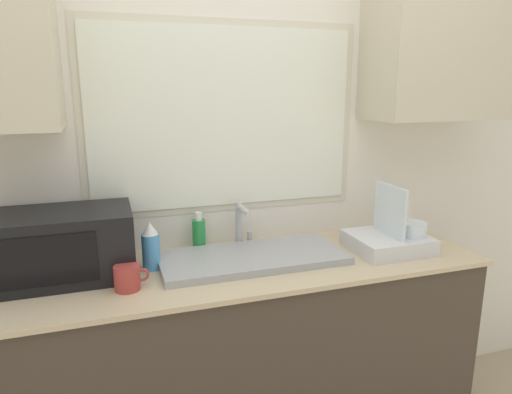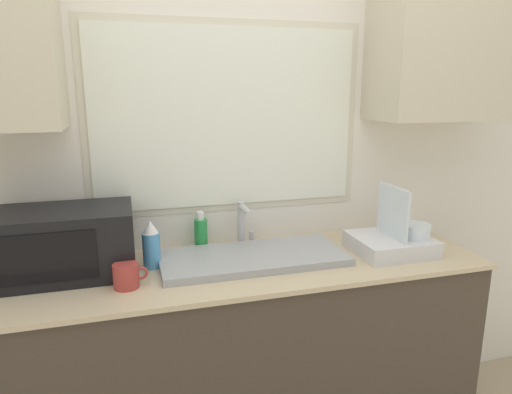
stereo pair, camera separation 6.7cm
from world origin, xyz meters
name	(u,v)px [view 2 (the right image)]	position (x,y,z in m)	size (l,w,h in m)	color
countertop	(246,363)	(0.00, 0.28, 0.46)	(1.96, 0.59, 0.91)	#42382D
wall_back	(229,126)	(0.00, 0.54, 1.44)	(6.00, 0.38, 2.60)	silver
sink_basin	(253,257)	(0.04, 0.30, 0.93)	(0.75, 0.34, 0.03)	#9EA0A5
faucet	(243,221)	(0.04, 0.47, 1.03)	(0.08, 0.17, 0.20)	#B7B7BC
microwave	(64,243)	(-0.68, 0.36, 1.04)	(0.51, 0.31, 0.25)	black
dish_rack	(394,240)	(0.65, 0.23, 0.96)	(0.32, 0.28, 0.29)	silver
spray_bottle	(151,245)	(-0.36, 0.34, 1.00)	(0.07, 0.07, 0.19)	#4C99D8
soap_bottle	(201,233)	(-0.14, 0.50, 0.99)	(0.06, 0.06, 0.17)	#268C3F
mug_near_sink	(126,276)	(-0.46, 0.18, 0.96)	(0.12, 0.09, 0.09)	#A53833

